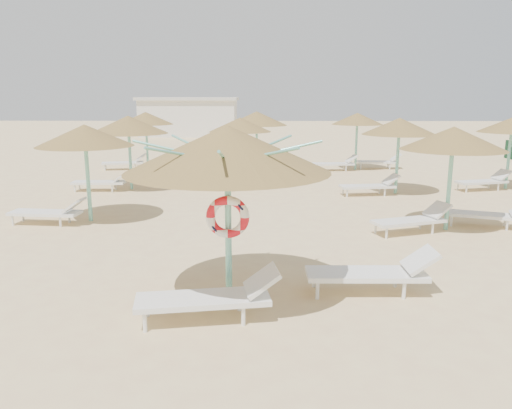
{
  "coord_description": "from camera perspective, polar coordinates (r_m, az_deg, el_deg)",
  "views": [
    {
      "loc": [
        0.45,
        -8.29,
        3.46
      ],
      "look_at": [
        0.29,
        1.51,
        1.3
      ],
      "focal_mm": 35.0,
      "sensor_mm": 36.0,
      "label": 1
    }
  ],
  "objects": [
    {
      "name": "palapa_field",
      "position": [
        18.43,
        4.16,
        8.79
      ],
      "size": [
        18.44,
        13.65,
        2.72
      ],
      "color": "#75CAB6",
      "rests_on": "ground"
    },
    {
      "name": "main_palapa",
      "position": [
        8.04,
        -3.3,
        6.28
      ],
      "size": [
        3.34,
        3.34,
        2.99
      ],
      "color": "#75CAB6",
      "rests_on": "ground"
    },
    {
      "name": "ground",
      "position": [
        9.0,
        -2.06,
        -10.21
      ],
      "size": [
        120.0,
        120.0,
        0.0
      ],
      "primitive_type": "plane",
      "color": "#E1C789",
      "rests_on": "ground"
    },
    {
      "name": "lounger_main_b",
      "position": [
        9.15,
        13.4,
        -7.51
      ],
      "size": [
        2.27,
        0.72,
        0.82
      ],
      "rotation": [
        0.0,
        0.0,
        0.01
      ],
      "color": "white",
      "rests_on": "ground"
    },
    {
      "name": "lounger_main_a",
      "position": [
        7.93,
        -4.99,
        -10.44
      ],
      "size": [
        2.31,
        1.02,
        0.81
      ],
      "rotation": [
        0.0,
        0.0,
        0.16
      ],
      "color": "white",
      "rests_on": "ground"
    },
    {
      "name": "service_hut",
      "position": [
        43.81,
        -7.65,
        9.94
      ],
      "size": [
        8.4,
        4.4,
        3.25
      ],
      "color": "silver",
      "rests_on": "ground"
    }
  ]
}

